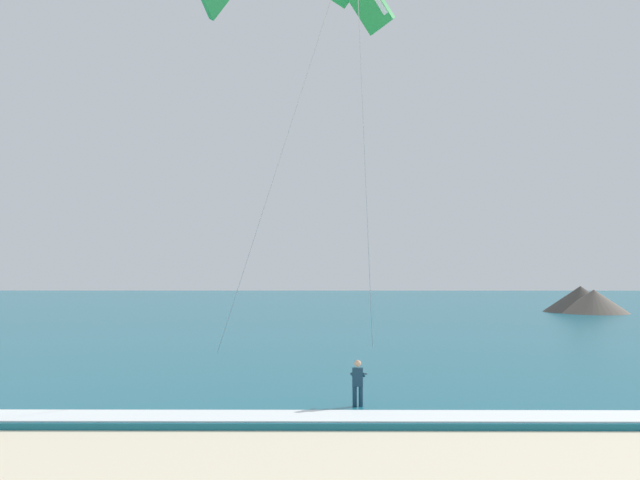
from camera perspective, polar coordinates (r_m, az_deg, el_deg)
The scene contains 5 objects.
sea at distance 81.56m, azimuth 4.89°, elevation -5.35°, with size 200.00×120.00×0.20m, color #146075.
surf_foam at distance 23.52m, azimuth 16.65°, elevation -12.99°, with size 200.00×1.69×0.04m, color white.
surfboard at distance 24.28m, azimuth 2.95°, elevation -13.19°, with size 0.60×1.44×0.09m.
kitesurfer at distance 24.14m, azimuth 2.95°, elevation -11.05°, with size 0.55×0.55×1.69m.
headland_right at distance 77.78m, azimuth 19.98°, elevation -4.47°, with size 8.26×9.68×2.80m.
Camera 1 is at (-6.43, -6.51, 4.68)m, focal length 41.19 mm.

